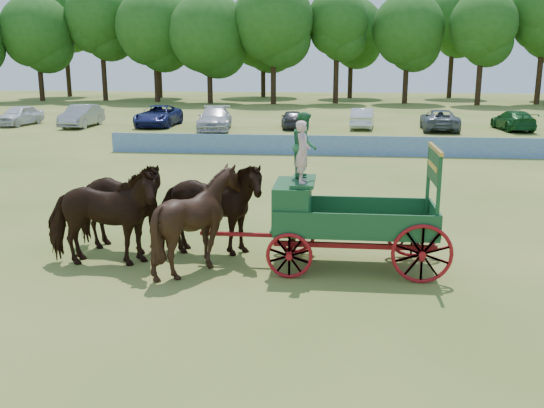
% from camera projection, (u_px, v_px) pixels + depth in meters
% --- Properties ---
extents(ground, '(160.00, 160.00, 0.00)m').
position_uv_depth(ground, '(408.00, 274.00, 14.40)').
color(ground, '#A09448').
rests_on(ground, ground).
extents(horse_lead_left, '(3.02, 1.55, 2.47)m').
position_uv_depth(horse_lead_left, '(102.00, 217.00, 14.67)').
color(horse_lead_left, black).
rests_on(horse_lead_left, ground).
extents(horse_lead_right, '(3.15, 1.95, 2.47)m').
position_uv_depth(horse_lead_right, '(118.00, 207.00, 15.73)').
color(horse_lead_right, black).
rests_on(horse_lead_right, ground).
extents(horse_wheel_left, '(2.65, 2.47, 2.48)m').
position_uv_depth(horse_wheel_left, '(199.00, 220.00, 14.42)').
color(horse_wheel_left, black).
rests_on(horse_wheel_left, ground).
extents(horse_wheel_right, '(2.94, 1.36, 2.47)m').
position_uv_depth(horse_wheel_right, '(208.00, 209.00, 15.48)').
color(horse_wheel_right, black).
rests_on(horse_wheel_right, ground).
extents(farm_dray, '(6.00, 2.00, 3.74)m').
position_uv_depth(farm_dray, '(324.00, 201.00, 14.59)').
color(farm_dray, '#A2101C').
rests_on(farm_dray, ground).
extents(sponsor_banner, '(26.00, 0.08, 1.05)m').
position_uv_depth(sponsor_banner, '(351.00, 146.00, 31.79)').
color(sponsor_banner, '#1E52A2').
rests_on(sponsor_banner, ground).
extents(parked_cars, '(48.89, 7.65, 1.64)m').
position_uv_depth(parked_cars, '(319.00, 119.00, 43.74)').
color(parked_cars, silver).
rests_on(parked_cars, ground).
extents(treeline, '(87.25, 23.13, 15.05)m').
position_uv_depth(treeline, '(303.00, 25.00, 70.98)').
color(treeline, '#382314').
rests_on(treeline, ground).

